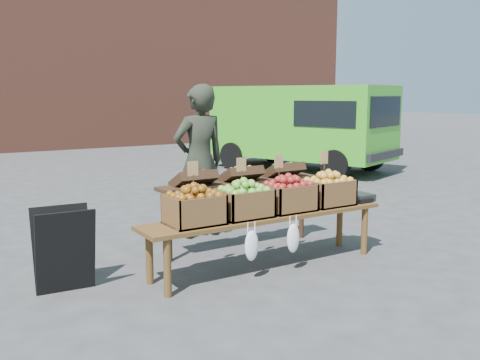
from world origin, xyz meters
TOP-DOWN VIEW (x-y plane):
  - ground at (0.00, 0.00)m, footprint 80.00×80.00m
  - delivery_van at (3.98, 5.36)m, footprint 3.37×4.80m
  - vendor at (-0.88, 1.33)m, footprint 0.70×0.46m
  - chalkboard_sign at (-2.82, 0.30)m, footprint 0.53×0.32m
  - back_table at (-0.76, 0.58)m, footprint 2.10×0.44m
  - display_bench at (-0.90, -0.14)m, footprint 2.70×0.56m
  - crate_golden_apples at (-1.73, -0.14)m, footprint 0.50×0.40m
  - crate_russet_pears at (-1.18, -0.14)m, footprint 0.50×0.40m
  - crate_red_apples at (-0.63, -0.14)m, footprint 0.50×0.40m
  - crate_green_apples at (-0.08, -0.14)m, footprint 0.50×0.40m
  - weighing_scale at (0.35, -0.14)m, footprint 0.34×0.30m

SIDE VIEW (x-z plane):
  - ground at x=0.00m, z-range 0.00..0.00m
  - display_bench at x=-0.90m, z-range 0.00..0.57m
  - chalkboard_sign at x=-2.82m, z-range 0.00..0.78m
  - back_table at x=-0.76m, z-range 0.00..1.04m
  - weighing_scale at x=0.35m, z-range 0.57..0.65m
  - crate_golden_apples at x=-1.73m, z-range 0.57..0.85m
  - crate_russet_pears at x=-1.18m, z-range 0.57..0.85m
  - crate_red_apples at x=-0.63m, z-range 0.57..0.85m
  - crate_green_apples at x=-0.08m, z-range 0.57..0.85m
  - vendor at x=-0.88m, z-range 0.00..1.90m
  - delivery_van at x=3.98m, z-range 0.00..1.96m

